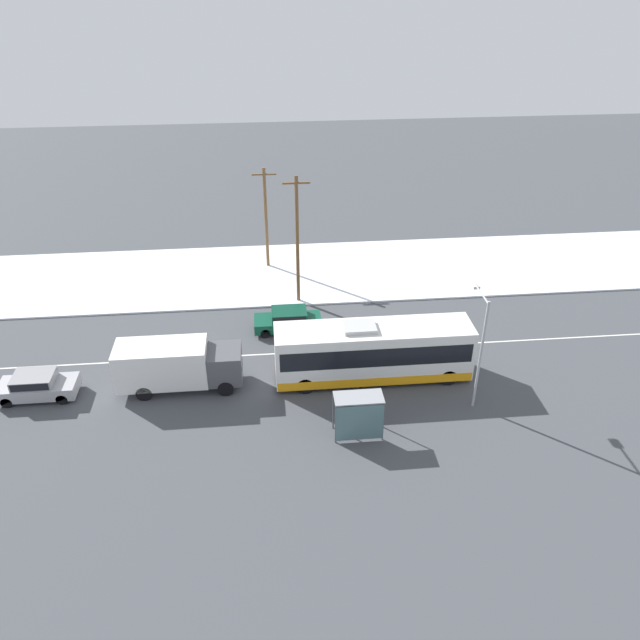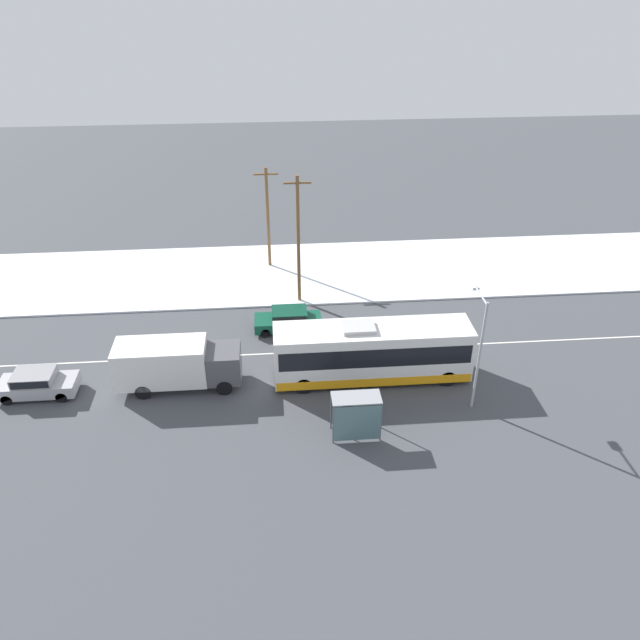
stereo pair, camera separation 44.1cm
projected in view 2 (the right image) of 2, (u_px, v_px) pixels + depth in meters
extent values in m
plane|color=#424449|center=(350.00, 350.00, 39.02)|extent=(120.00, 120.00, 0.00)
cube|color=silver|center=(332.00, 271.00, 48.42)|extent=(80.00, 10.36, 0.12)
cube|color=silver|center=(350.00, 350.00, 39.02)|extent=(60.00, 0.12, 0.00)
cube|color=white|center=(372.00, 351.00, 35.62)|extent=(11.23, 2.55, 3.08)
cube|color=black|center=(373.00, 346.00, 35.43)|extent=(10.78, 2.57, 1.17)
cube|color=orange|center=(371.00, 369.00, 36.27)|extent=(11.12, 2.57, 0.55)
cube|color=#B2B2B2|center=(359.00, 327.00, 34.70)|extent=(1.80, 1.40, 0.24)
cylinder|color=black|center=(447.00, 378.00, 35.62)|extent=(1.00, 0.28, 1.00)
cylinder|color=black|center=(438.00, 356.00, 37.57)|extent=(1.00, 0.28, 1.00)
cylinder|color=black|center=(304.00, 385.00, 35.03)|extent=(1.00, 0.28, 1.00)
cylinder|color=black|center=(301.00, 362.00, 36.97)|extent=(1.00, 0.28, 1.00)
cube|color=silver|center=(161.00, 362.00, 34.93)|extent=(5.05, 2.30, 2.34)
cube|color=#4C4C51|center=(224.00, 363.00, 35.31)|extent=(1.90, 2.18, 1.82)
cube|color=black|center=(240.00, 357.00, 35.19)|extent=(0.06, 1.96, 0.80)
cylinder|color=black|center=(224.00, 388.00, 34.93)|extent=(0.90, 0.26, 0.90)
cylinder|color=black|center=(226.00, 367.00, 36.68)|extent=(0.90, 0.26, 0.90)
cylinder|color=black|center=(143.00, 392.00, 34.61)|extent=(0.90, 0.26, 0.90)
cylinder|color=black|center=(149.00, 370.00, 36.36)|extent=(0.90, 0.26, 0.90)
cube|color=#0F4733|center=(288.00, 322.00, 40.80)|extent=(4.36, 1.80, 0.67)
cube|color=#0D3C2B|center=(289.00, 314.00, 40.49)|extent=(2.27, 1.66, 0.59)
cube|color=black|center=(289.00, 314.00, 40.48)|extent=(2.09, 1.69, 0.47)
cylinder|color=black|center=(266.00, 333.00, 40.15)|extent=(0.64, 0.22, 0.64)
cylinder|color=black|center=(265.00, 320.00, 41.50)|extent=(0.64, 0.22, 0.64)
cylinder|color=black|center=(313.00, 331.00, 40.36)|extent=(0.64, 0.22, 0.64)
cylinder|color=black|center=(311.00, 318.00, 41.72)|extent=(0.64, 0.22, 0.64)
cube|color=#9E9EA3|center=(38.00, 386.00, 34.85)|extent=(4.23, 1.80, 0.73)
cube|color=gray|center=(34.00, 377.00, 34.52)|extent=(2.20, 1.66, 0.54)
cube|color=black|center=(34.00, 377.00, 34.51)|extent=(2.02, 1.69, 0.44)
cylinder|color=black|center=(62.00, 397.00, 34.41)|extent=(0.64, 0.22, 0.64)
cylinder|color=black|center=(69.00, 380.00, 35.77)|extent=(0.64, 0.22, 0.64)
cylinder|color=black|center=(7.00, 400.00, 34.20)|extent=(0.64, 0.22, 0.64)
cylinder|color=black|center=(16.00, 383.00, 35.56)|extent=(0.64, 0.22, 0.64)
cylinder|color=#23232D|center=(345.00, 415.00, 33.06)|extent=(0.11, 0.11, 0.71)
cylinder|color=#23232D|center=(349.00, 414.00, 33.07)|extent=(0.11, 0.11, 0.71)
cube|color=black|center=(347.00, 405.00, 32.73)|extent=(0.37, 0.20, 0.59)
sphere|color=#8E6647|center=(348.00, 399.00, 32.51)|extent=(0.25, 0.25, 0.25)
cylinder|color=black|center=(343.00, 406.00, 32.73)|extent=(0.09, 0.09, 0.56)
cylinder|color=black|center=(352.00, 405.00, 32.76)|extent=(0.09, 0.09, 0.56)
cube|color=gray|center=(356.00, 398.00, 31.06)|extent=(2.49, 1.20, 0.06)
cube|color=slate|center=(357.00, 423.00, 31.17)|extent=(2.39, 0.04, 2.16)
cylinder|color=#474C51|center=(331.00, 411.00, 32.07)|extent=(0.08, 0.08, 2.34)
cylinder|color=#474C51|center=(377.00, 408.00, 32.25)|extent=(0.08, 0.08, 2.34)
cylinder|color=#474C51|center=(333.00, 425.00, 31.12)|extent=(0.08, 0.08, 2.34)
cylinder|color=#474C51|center=(381.00, 422.00, 31.29)|extent=(0.08, 0.08, 2.34)
cylinder|color=#9EA3A8|center=(479.00, 357.00, 32.51)|extent=(0.14, 0.14, 6.56)
cylinder|color=#9EA3A8|center=(481.00, 295.00, 31.81)|extent=(0.10, 2.13, 0.10)
cube|color=silver|center=(475.00, 286.00, 32.76)|extent=(0.36, 0.60, 0.16)
cylinder|color=brown|center=(298.00, 242.00, 42.05)|extent=(0.24, 0.24, 9.19)
cube|color=brown|center=(297.00, 183.00, 39.95)|extent=(1.80, 0.12, 0.12)
cylinder|color=brown|center=(268.00, 219.00, 47.24)|extent=(0.24, 0.24, 7.95)
cube|color=brown|center=(266.00, 174.00, 45.45)|extent=(1.80, 0.12, 0.12)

